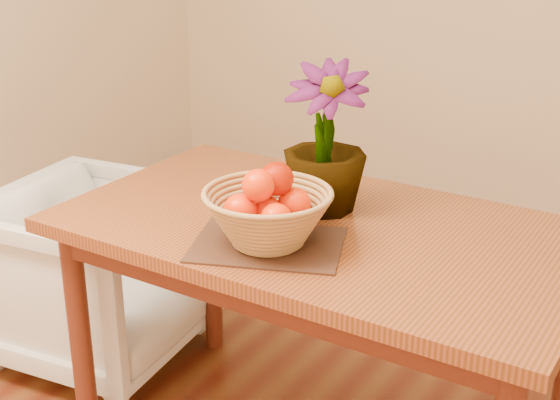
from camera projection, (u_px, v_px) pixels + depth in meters
The scene contains 6 objects.
table at pixel (321, 253), 2.11m from camera, with size 1.40×0.80×0.75m.
placemat at pixel (268, 244), 1.95m from camera, with size 0.37×0.28×0.01m, color #3E2116.
wicker_basket at pixel (268, 219), 1.92m from camera, with size 0.32×0.32×0.13m.
orange_pile at pixel (269, 197), 1.90m from camera, with size 0.18×0.19×0.15m.
potted_plant at pixel (325, 139), 2.10m from camera, with size 0.23×0.23×0.41m, color #194F16.
armchair at pixel (97, 265), 2.75m from camera, with size 0.67×0.63×0.69m, color #7F6658.
Camera 1 is at (0.92, -1.38, 1.57)m, focal length 50.00 mm.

